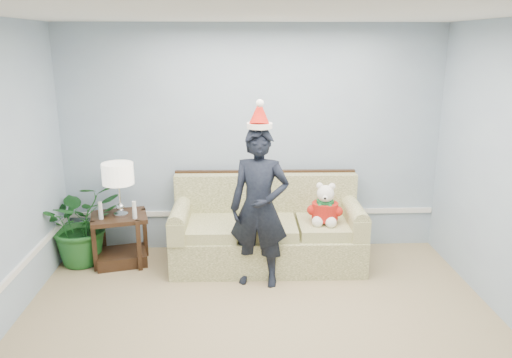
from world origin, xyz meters
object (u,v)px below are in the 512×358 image
object	(u,v)px
man	(259,208)
teddy_bear	(325,209)
table_lamp	(118,176)
sofa	(267,232)
side_table	(121,244)
houseplant	(82,222)

from	to	relation	value
man	teddy_bear	xyz separation A→B (m)	(0.75, 0.35, -0.14)
table_lamp	man	distance (m)	1.64
sofa	teddy_bear	xyz separation A→B (m)	(0.63, -0.18, 0.34)
side_table	man	world-z (taller)	man
sofa	table_lamp	bearing A→B (deg)	-178.40
houseplant	teddy_bear	size ratio (longest dim) A/B	2.07
side_table	houseplant	size ratio (longest dim) A/B	0.73
teddy_bear	side_table	bearing A→B (deg)	-172.97
houseplant	table_lamp	bearing A→B (deg)	-9.69
houseplant	teddy_bear	world-z (taller)	teddy_bear
side_table	houseplant	bearing A→B (deg)	173.69
teddy_bear	houseplant	bearing A→B (deg)	-173.19
houseplant	sofa	bearing A→B (deg)	-1.73
side_table	sofa	bearing A→B (deg)	-0.53
side_table	man	xyz separation A→B (m)	(1.57, -0.55, 0.61)
table_lamp	houseplant	xyz separation A→B (m)	(-0.47, 0.08, -0.57)
man	table_lamp	bearing A→B (deg)	173.00
sofa	table_lamp	world-z (taller)	table_lamp
houseplant	teddy_bear	xyz separation A→B (m)	(2.76, -0.25, 0.21)
side_table	table_lamp	distance (m)	0.83
table_lamp	teddy_bear	xyz separation A→B (m)	(2.29, -0.17, -0.36)
side_table	teddy_bear	world-z (taller)	teddy_bear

